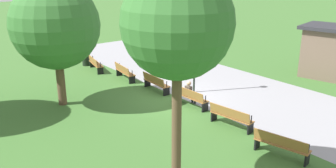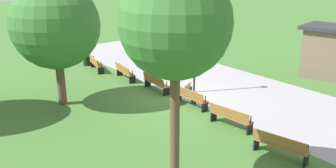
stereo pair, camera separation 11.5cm
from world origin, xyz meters
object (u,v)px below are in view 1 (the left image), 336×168
object	(u,v)px
person_seated	(190,92)
kiosk	(335,52)
bench_3	(190,97)
bench_4	(231,116)
bench_1	(124,72)
tree_3	(177,24)
bench_0	(95,63)
lamp_post	(195,36)
trash_bin	(86,59)
bench_5	(281,145)
bench_2	(155,82)
tree_2	(55,25)

from	to	relation	value
person_seated	kiosk	size ratio (longest dim) A/B	0.28
bench_3	bench_4	bearing A→B (deg)	-7.30
bench_1	tree_3	world-z (taller)	tree_3
bench_0	person_seated	xyz separation A→B (m)	(8.07, 0.84, 0.16)
bench_0	lamp_post	bearing A→B (deg)	29.85
trash_bin	bench_3	bearing A→B (deg)	3.28
lamp_post	person_seated	bearing A→B (deg)	-48.35
kiosk	bench_3	bearing A→B (deg)	-112.71
bench_0	bench_5	bearing A→B (deg)	12.20
bench_4	trash_bin	bearing A→B (deg)	174.18
tree_3	lamp_post	xyz separation A→B (m)	(-5.98, 6.11, -1.90)
tree_3	trash_bin	xyz separation A→B (m)	(-14.44, 4.06, -4.45)
lamp_post	kiosk	world-z (taller)	lamp_post
bench_2	lamp_post	distance (m)	3.21
trash_bin	tree_3	bearing A→B (deg)	-15.71
bench_4	bench_5	world-z (taller)	same
bench_2	person_seated	world-z (taller)	person_seated
bench_2	bench_4	world-z (taller)	same
bench_3	person_seated	size ratio (longest dim) A/B	1.61
bench_3	kiosk	distance (m)	9.89
lamp_post	bench_0	bearing A→B (deg)	-162.35
bench_5	person_seated	size ratio (longest dim) A/B	1.64
lamp_post	trash_bin	distance (m)	9.06
bench_0	lamp_post	distance (m)	7.63
bench_2	kiosk	bearing A→B (deg)	67.51
bench_0	bench_4	world-z (taller)	same
bench_5	kiosk	size ratio (longest dim) A/B	0.46
bench_5	tree_2	world-z (taller)	tree_2
bench_0	tree_2	world-z (taller)	tree_2
lamp_post	kiosk	bearing A→B (deg)	69.19
tree_3	bench_5	bearing A→B (deg)	77.27
bench_1	bench_4	size ratio (longest dim) A/B	1.00
bench_2	lamp_post	world-z (taller)	lamp_post
bench_4	bench_0	bearing A→B (deg)	175.11
bench_5	tree_3	distance (m)	5.95
bench_1	bench_0	bearing A→B (deg)	-162.96
bench_3	person_seated	xyz separation A→B (m)	(-0.19, 0.14, 0.16)
bench_2	tree_2	distance (m)	5.81
bench_4	person_seated	bearing A→B (deg)	165.49
tree_2	kiosk	size ratio (longest dim) A/B	1.36
bench_4	trash_bin	xyz separation A→B (m)	(-12.60, -0.33, -0.06)
trash_bin	bench_4	bearing A→B (deg)	1.50
trash_bin	kiosk	xyz separation A→B (m)	(11.57, 10.24, 1.15)
lamp_post	tree_3	bearing A→B (deg)	-45.59
bench_0	bench_3	bearing A→B (deg)	17.06
bench_5	kiosk	distance (m)	11.09
bench_0	trash_bin	world-z (taller)	bench_0
bench_1	lamp_post	bearing A→B (deg)	29.85
bench_5	person_seated	distance (m)	5.74
bench_3	kiosk	size ratio (longest dim) A/B	0.45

